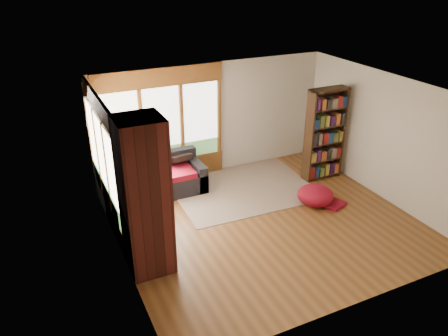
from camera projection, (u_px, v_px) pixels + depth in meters
name	position (u px, v px, depth m)	size (l,w,h in m)	color
floor	(265.00, 222.00, 8.46)	(5.50, 5.50, 0.00)	brown
ceiling	(272.00, 91.00, 7.33)	(5.50, 5.50, 0.00)	white
wall_back	(213.00, 119.00, 9.93)	(5.50, 0.04, 2.60)	silver
wall_front	(363.00, 232.00, 5.86)	(5.50, 0.04, 2.60)	silver
wall_left	(117.00, 193.00, 6.84)	(0.04, 5.00, 2.60)	silver
wall_right	(384.00, 137.00, 8.95)	(0.04, 5.00, 2.60)	silver
windows_back	(162.00, 126.00, 9.43)	(2.82, 0.10, 1.90)	brown
windows_left	(103.00, 160.00, 7.81)	(0.10, 2.62, 1.90)	brown
roller_blind	(94.00, 125.00, 8.32)	(0.03, 0.72, 0.90)	#8D9F62
brick_chimney	(145.00, 198.00, 6.69)	(0.70, 0.70, 2.60)	#471914
sectional_sofa	(142.00, 191.00, 8.96)	(2.20, 2.20, 0.80)	black
area_rug	(243.00, 188.00, 9.69)	(3.00, 2.30, 0.01)	beige
bookshelf	(325.00, 135.00, 9.75)	(0.91, 0.30, 2.11)	#3C2414
pouf	(316.00, 195.00, 9.00)	(0.74, 0.74, 0.40)	maroon
dog_tan	(150.00, 161.00, 9.08)	(1.05, 1.06, 0.53)	brown
dog_brindle	(140.00, 185.00, 8.22)	(0.65, 0.86, 0.43)	black
throw_pillows	(140.00, 167.00, 8.90)	(1.98, 1.68, 0.45)	black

